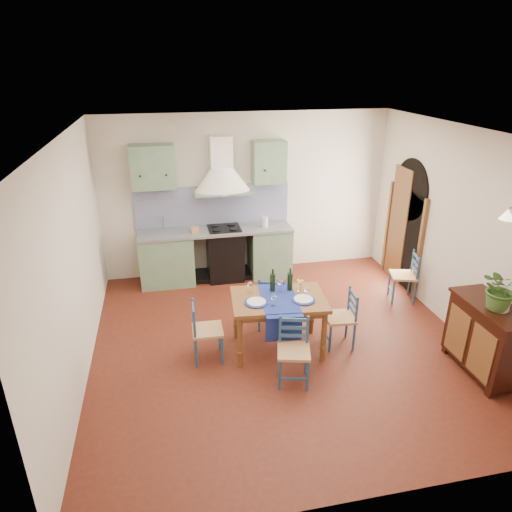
# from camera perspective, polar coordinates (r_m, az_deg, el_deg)

# --- Properties ---
(floor) EXTENTS (5.00, 5.00, 0.00)m
(floor) POSITION_cam_1_polar(r_m,az_deg,el_deg) (6.38, 3.12, -10.76)
(floor) COLOR #451A0E
(floor) RESTS_ON ground
(back_wall) EXTENTS (5.00, 0.96, 2.80)m
(back_wall) POSITION_cam_1_polar(r_m,az_deg,el_deg) (7.86, -4.26, 4.56)
(back_wall) COLOR beige
(back_wall) RESTS_ON ground
(right_wall) EXTENTS (0.26, 5.00, 2.80)m
(right_wall) POSITION_cam_1_polar(r_m,az_deg,el_deg) (7.00, 22.96, 2.83)
(right_wall) COLOR beige
(right_wall) RESTS_ON ground
(left_wall) EXTENTS (0.04, 5.00, 2.80)m
(left_wall) POSITION_cam_1_polar(r_m,az_deg,el_deg) (5.64, -21.93, -1.08)
(left_wall) COLOR beige
(left_wall) RESTS_ON ground
(ceiling) EXTENTS (5.00, 5.00, 0.01)m
(ceiling) POSITION_cam_1_polar(r_m,az_deg,el_deg) (5.34, 3.80, 15.04)
(ceiling) COLOR white
(ceiling) RESTS_ON back_wall
(dining_table) EXTENTS (1.27, 0.97, 1.08)m
(dining_table) POSITION_cam_1_polar(r_m,az_deg,el_deg) (5.91, 2.88, -6.03)
(dining_table) COLOR brown
(dining_table) RESTS_ON ground
(chair_near) EXTENTS (0.46, 0.46, 0.81)m
(chair_near) POSITION_cam_1_polar(r_m,az_deg,el_deg) (5.50, 4.72, -11.70)
(chair_near) COLOR navy
(chair_near) RESTS_ON ground
(chair_far) EXTENTS (0.49, 0.49, 0.83)m
(chair_far) POSITION_cam_1_polar(r_m,az_deg,el_deg) (6.50, 1.99, -5.61)
(chair_far) COLOR navy
(chair_far) RESTS_ON ground
(chair_left) EXTENTS (0.39, 0.39, 0.82)m
(chair_left) POSITION_cam_1_polar(r_m,az_deg,el_deg) (5.87, -6.35, -9.28)
(chair_left) COLOR navy
(chair_left) RESTS_ON ground
(chair_right) EXTENTS (0.41, 0.41, 0.80)m
(chair_right) POSITION_cam_1_polar(r_m,az_deg,el_deg) (6.22, 10.68, -7.59)
(chair_right) COLOR navy
(chair_right) RESTS_ON ground
(chair_spare) EXTENTS (0.47, 0.47, 0.81)m
(chair_spare) POSITION_cam_1_polar(r_m,az_deg,el_deg) (7.60, 18.13, -2.39)
(chair_spare) COLOR navy
(chair_spare) RESTS_ON ground
(sideboard) EXTENTS (0.50, 1.05, 0.94)m
(sideboard) POSITION_cam_1_polar(r_m,az_deg,el_deg) (6.22, 26.85, -8.95)
(sideboard) COLOR black
(sideboard) RESTS_ON ground
(potted_plant) EXTENTS (0.47, 0.41, 0.52)m
(potted_plant) POSITION_cam_1_polar(r_m,az_deg,el_deg) (5.87, 28.41, -3.59)
(potted_plant) COLOR #375B23
(potted_plant) RESTS_ON sideboard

